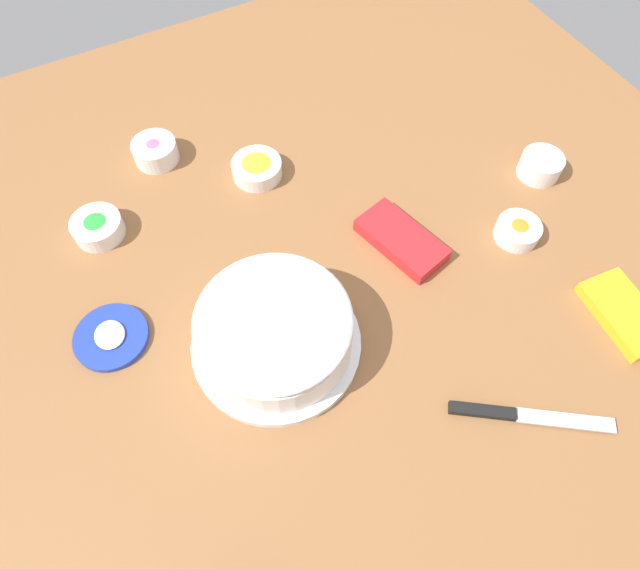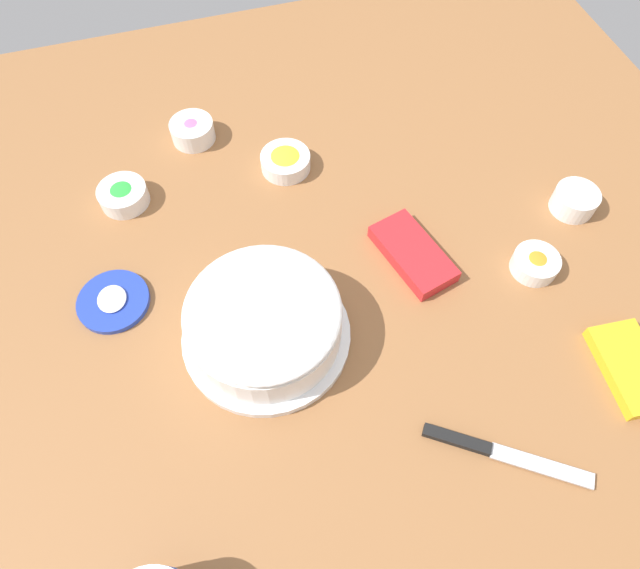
% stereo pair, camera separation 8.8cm
% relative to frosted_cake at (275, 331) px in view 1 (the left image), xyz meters
% --- Properties ---
extents(ground_plane, '(1.54, 1.54, 0.00)m').
position_rel_frosted_cake_xyz_m(ground_plane, '(-0.07, 0.16, -0.05)').
color(ground_plane, '#936038').
extents(frosted_cake, '(0.26, 0.26, 0.11)m').
position_rel_frosted_cake_xyz_m(frosted_cake, '(0.00, 0.00, 0.00)').
color(frosted_cake, white).
rests_on(frosted_cake, ground_plane).
extents(frosting_tub_lid, '(0.12, 0.12, 0.02)m').
position_rel_frosted_cake_xyz_m(frosting_tub_lid, '(-0.13, -0.22, -0.04)').
color(frosting_tub_lid, '#233DAD').
rests_on(frosting_tub_lid, ground_plane).
extents(spreading_knife, '(0.15, 0.20, 0.01)m').
position_rel_frosted_cake_xyz_m(spreading_knife, '(0.26, 0.26, -0.04)').
color(spreading_knife, silver).
rests_on(spreading_knife, ground_plane).
extents(sprinkle_bowl_green, '(0.09, 0.09, 0.04)m').
position_rel_frosted_cake_xyz_m(sprinkle_bowl_green, '(-0.34, -0.18, -0.03)').
color(sprinkle_bowl_green, white).
rests_on(sprinkle_bowl_green, ground_plane).
extents(sprinkle_bowl_yellow, '(0.09, 0.09, 0.03)m').
position_rel_frosted_cake_xyz_m(sprinkle_bowl_yellow, '(-0.33, 0.12, -0.03)').
color(sprinkle_bowl_yellow, white).
rests_on(sprinkle_bowl_yellow, ground_plane).
extents(sprinkle_bowl_orange, '(0.08, 0.08, 0.03)m').
position_rel_frosted_cake_xyz_m(sprinkle_bowl_orange, '(0.01, 0.46, -0.03)').
color(sprinkle_bowl_orange, white).
rests_on(sprinkle_bowl_orange, ground_plane).
extents(sprinkle_bowl_pink, '(0.08, 0.08, 0.04)m').
position_rel_frosted_cake_xyz_m(sprinkle_bowl_pink, '(-0.46, -0.03, -0.03)').
color(sprinkle_bowl_pink, white).
rests_on(sprinkle_bowl_pink, ground_plane).
extents(sprinkle_bowl_rainbow, '(0.08, 0.08, 0.04)m').
position_rel_frosted_cake_xyz_m(sprinkle_bowl_rainbow, '(-0.09, 0.59, -0.03)').
color(sprinkle_bowl_rainbow, white).
rests_on(sprinkle_bowl_rainbow, ground_plane).
extents(candy_box_lower, '(0.17, 0.11, 0.03)m').
position_rel_frosted_cake_xyz_m(candy_box_lower, '(-0.07, 0.27, -0.04)').
color(candy_box_lower, red).
rests_on(candy_box_lower, ground_plane).
extents(candy_box_upper, '(0.15, 0.09, 0.02)m').
position_rel_frosted_cake_xyz_m(candy_box_upper, '(0.21, 0.51, -0.04)').
color(candy_box_upper, yellow).
rests_on(candy_box_upper, ground_plane).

